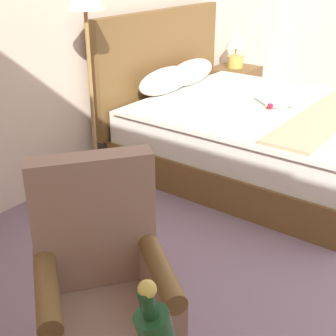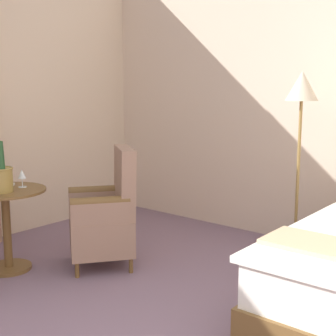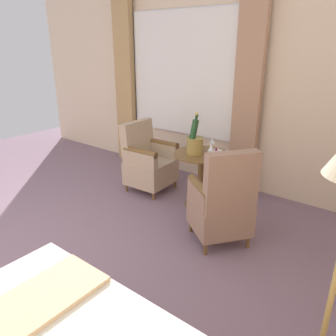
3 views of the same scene
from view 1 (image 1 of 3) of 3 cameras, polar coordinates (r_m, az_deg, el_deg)
bed at (r=4.15m, az=9.99°, el=4.47°), size 1.76×2.11×1.29m
nightstand at (r=5.45m, az=7.96°, el=9.00°), size 0.54×0.44×0.59m
bedside_lamp at (r=5.33m, az=8.31°, el=14.57°), size 0.23×0.23×0.41m
floor_lamp_brass at (r=3.29m, az=-9.96°, el=17.46°), size 0.28×0.28×1.68m
armchair_by_window at (r=2.05m, az=-7.79°, el=-15.76°), size 0.75×0.75×1.03m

